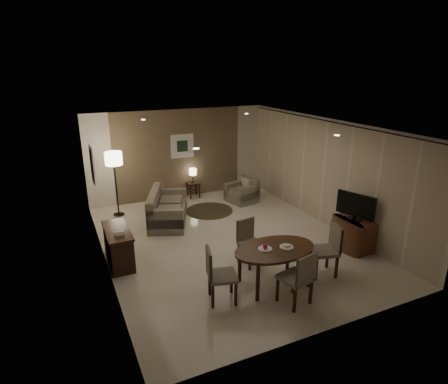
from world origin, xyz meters
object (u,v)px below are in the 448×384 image
chair_right (323,250)px  dining_table (274,266)px  console_desk (119,246)px  tv_cabinet (353,234)px  floor_lamp (116,184)px  armchair (242,190)px  sofa (168,207)px  side_table (193,190)px  chair_left (222,275)px  chair_far (252,243)px  chair_near (295,277)px

chair_right → dining_table: bearing=-79.6°
console_desk → tv_cabinet: bearing=-17.1°
chair_right → floor_lamp: bearing=-131.9°
dining_table → armchair: bearing=70.5°
dining_table → sofa: size_ratio=0.89×
tv_cabinet → floor_lamp: size_ratio=0.51×
tv_cabinet → floor_lamp: 6.14m
side_table → chair_left: bearing=-104.9°
chair_right → side_table: 5.39m
sofa → chair_far: bearing=-140.3°
tv_cabinet → chair_right: 1.47m
chair_far → side_table: bearing=75.6°
chair_far → chair_right: (1.07, -0.93, 0.05)m
chair_left → tv_cabinet: bearing=-66.0°
console_desk → chair_far: bearing=-25.3°
tv_cabinet → chair_near: 2.66m
armchair → chair_far: bearing=-37.2°
console_desk → sofa: (1.55, 1.67, 0.04)m
chair_right → floor_lamp: (-3.12, 4.80, 0.37)m
console_desk → tv_cabinet: 5.11m
console_desk → dining_table: (2.50, -2.02, -0.00)m
dining_table → chair_near: bearing=-89.5°
console_desk → side_table: 4.30m
dining_table → chair_right: chair_right is taller
armchair → side_table: size_ratio=1.69×
tv_cabinet → side_table: tv_cabinet is taller
chair_left → armchair: size_ratio=1.25×
chair_far → sofa: bearing=98.2°
sofa → side_table: size_ratio=3.76×
chair_near → side_table: 5.92m
console_desk → chair_left: (1.41, -2.09, 0.12)m
chair_near → armchair: 5.13m
chair_right → sofa: (-2.01, 3.77, -0.10)m
tv_cabinet → armchair: 3.84m
console_desk → chair_near: 3.66m
chair_left → sofa: 3.76m
floor_lamp → chair_left: bearing=-78.5°
tv_cabinet → armchair: (-0.88, 3.74, 0.00)m
chair_far → armchair: chair_far is taller
console_desk → chair_right: chair_right is taller
chair_near → sofa: chair_near is taller
chair_far → chair_left: (-1.07, -0.92, 0.03)m
armchair → side_table: 1.55m
armchair → chair_left: bearing=-44.1°
tv_cabinet → chair_right: size_ratio=0.88×
console_desk → tv_cabinet: size_ratio=1.33×
tv_cabinet → sofa: (-3.34, 3.17, 0.07)m
dining_table → chair_right: size_ratio=1.54×
armchair → tv_cabinet: bearing=0.1°
chair_far → sofa: chair_far is taller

